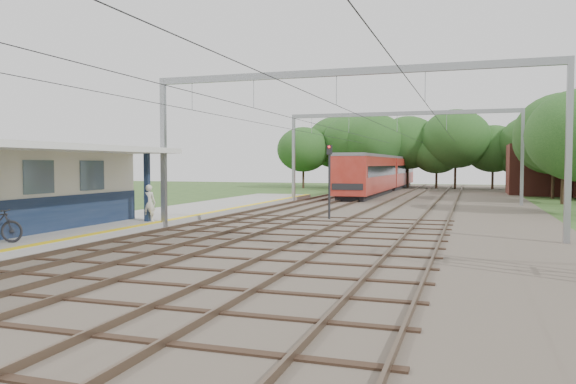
% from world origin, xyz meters
% --- Properties ---
extents(ballast_bed, '(18.00, 90.00, 0.10)m').
position_xyz_m(ballast_bed, '(4.00, 30.00, 0.05)').
color(ballast_bed, '#473D33').
rests_on(ballast_bed, ground).
extents(platform, '(5.00, 52.00, 0.35)m').
position_xyz_m(platform, '(-7.50, 14.00, 0.17)').
color(platform, gray).
rests_on(platform, ground).
extents(yellow_stripe, '(0.45, 52.00, 0.01)m').
position_xyz_m(yellow_stripe, '(-5.25, 14.00, 0.35)').
color(yellow_stripe, yellow).
rests_on(yellow_stripe, platform).
extents(rail_tracks, '(11.80, 88.00, 0.15)m').
position_xyz_m(rail_tracks, '(1.50, 30.00, 0.18)').
color(rail_tracks, brown).
rests_on(rail_tracks, ballast_bed).
extents(catenary_system, '(17.22, 88.00, 7.00)m').
position_xyz_m(catenary_system, '(3.39, 25.28, 5.51)').
color(catenary_system, gray).
rests_on(catenary_system, ground).
extents(tree_band, '(31.72, 30.88, 8.82)m').
position_xyz_m(tree_band, '(3.84, 57.12, 4.92)').
color(tree_band, '#382619').
rests_on(tree_band, ground).
extents(house_far, '(8.00, 6.12, 8.66)m').
position_xyz_m(house_far, '(16.00, 52.00, 3.23)').
color(house_far, brown).
rests_on(house_far, ground).
extents(person, '(0.64, 0.42, 1.74)m').
position_xyz_m(person, '(-5.80, 15.00, 1.22)').
color(person, silver).
rests_on(person, platform).
extents(train, '(2.92, 36.41, 3.84)m').
position_xyz_m(train, '(-0.50, 52.75, 2.14)').
color(train, black).
rests_on(train, ballast_bed).
extents(signal_post, '(0.29, 0.26, 4.07)m').
position_xyz_m(signal_post, '(1.35, 21.30, 2.50)').
color(signal_post, black).
rests_on(signal_post, ground).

